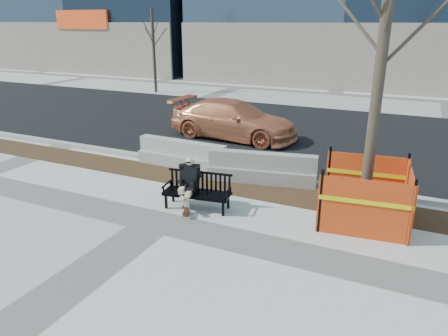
% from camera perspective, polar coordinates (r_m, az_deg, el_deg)
% --- Properties ---
extents(ground, '(120.00, 120.00, 0.00)m').
position_cam_1_polar(ground, '(9.24, -9.04, -7.21)').
color(ground, beige).
rests_on(ground, ground).
extents(mulch_strip, '(40.00, 1.20, 0.02)m').
position_cam_1_polar(mulch_strip, '(11.28, -1.68, -1.91)').
color(mulch_strip, '#47301C').
rests_on(mulch_strip, ground).
extents(asphalt_street, '(60.00, 10.40, 0.01)m').
position_cam_1_polar(asphalt_street, '(16.79, 7.95, 5.05)').
color(asphalt_street, black).
rests_on(asphalt_street, ground).
extents(curb, '(60.00, 0.25, 0.12)m').
position_cam_1_polar(curb, '(12.07, 0.35, -0.19)').
color(curb, '#9E9B93').
rests_on(curb, ground).
extents(bench, '(1.64, 0.79, 0.84)m').
position_cam_1_polar(bench, '(9.77, -3.64, -5.48)').
color(bench, black).
rests_on(bench, ground).
extents(seated_man, '(0.62, 0.90, 1.16)m').
position_cam_1_polar(seated_man, '(9.87, -4.69, -5.22)').
color(seated_man, black).
rests_on(seated_man, ground).
extents(tree_fence, '(2.99, 2.99, 6.75)m').
position_cam_1_polar(tree_fence, '(9.68, 18.21, -6.72)').
color(tree_fence, '#FF541C').
rests_on(tree_fence, ground).
extents(sedan, '(4.87, 2.21, 1.38)m').
position_cam_1_polar(sedan, '(15.60, 1.29, 4.12)').
color(sedan, '#CE764C').
rests_on(sedan, ground).
extents(jersey_barrier_left, '(2.84, 0.67, 0.81)m').
position_cam_1_polar(jersey_barrier_left, '(12.54, -5.63, 0.18)').
color(jersey_barrier_left, '#A19E96').
rests_on(jersey_barrier_left, ground).
extents(jersey_barrier_right, '(2.94, 1.12, 0.83)m').
position_cam_1_polar(jersey_barrier_right, '(11.36, 5.12, -1.87)').
color(jersey_barrier_right, gray).
rests_on(jersey_barrier_right, ground).
extents(far_tree_left, '(2.54, 2.54, 5.18)m').
position_cam_1_polar(far_tree_left, '(26.24, -9.21, 10.12)').
color(far_tree_left, '#3F3528').
rests_on(far_tree_left, ground).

